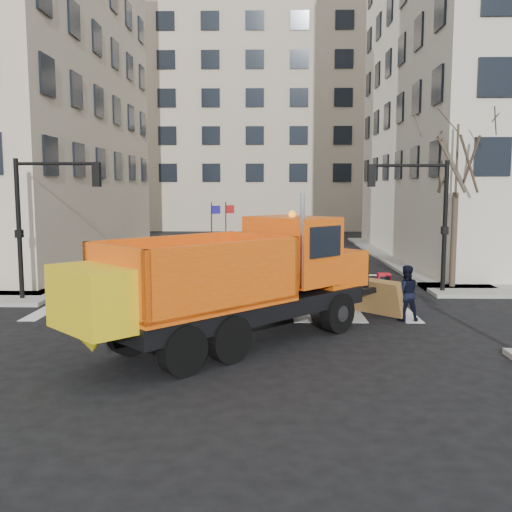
{
  "coord_description": "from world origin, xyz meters",
  "views": [
    {
      "loc": [
        1.38,
        -13.64,
        4.31
      ],
      "look_at": [
        1.02,
        2.5,
        2.38
      ],
      "focal_mm": 40.0,
      "sensor_mm": 36.0,
      "label": 1
    }
  ],
  "objects_px": {
    "worker": "(91,280)",
    "newspaper_box": "(384,288)",
    "cop_c": "(330,282)",
    "cop_b": "(406,293)",
    "plow_truck": "(234,278)",
    "cop_a": "(316,282)"
  },
  "relations": [
    {
      "from": "worker",
      "to": "newspaper_box",
      "type": "xyz_separation_m",
      "value": [
        10.64,
        -0.04,
        -0.25
      ]
    },
    {
      "from": "cop_c",
      "to": "newspaper_box",
      "type": "xyz_separation_m",
      "value": [
        1.89,
        -0.24,
        -0.17
      ]
    },
    {
      "from": "worker",
      "to": "newspaper_box",
      "type": "distance_m",
      "value": 10.65
    },
    {
      "from": "cop_b",
      "to": "newspaper_box",
      "type": "bearing_deg",
      "value": -82.18
    },
    {
      "from": "cop_c",
      "to": "worker",
      "type": "height_order",
      "value": "worker"
    },
    {
      "from": "plow_truck",
      "to": "cop_c",
      "type": "xyz_separation_m",
      "value": [
        3.21,
        5.31,
        -0.98
      ]
    },
    {
      "from": "worker",
      "to": "plow_truck",
      "type": "bearing_deg",
      "value": -58.24
    },
    {
      "from": "plow_truck",
      "to": "worker",
      "type": "bearing_deg",
      "value": 92.22
    },
    {
      "from": "cop_a",
      "to": "worker",
      "type": "bearing_deg",
      "value": -39.37
    },
    {
      "from": "plow_truck",
      "to": "cop_c",
      "type": "distance_m",
      "value": 6.28
    },
    {
      "from": "cop_a",
      "to": "newspaper_box",
      "type": "bearing_deg",
      "value": 133.5
    },
    {
      "from": "plow_truck",
      "to": "cop_a",
      "type": "bearing_deg",
      "value": 18.09
    },
    {
      "from": "cop_c",
      "to": "worker",
      "type": "distance_m",
      "value": 8.75
    },
    {
      "from": "plow_truck",
      "to": "cop_a",
      "type": "distance_m",
      "value": 6.03
    },
    {
      "from": "newspaper_box",
      "to": "cop_a",
      "type": "bearing_deg",
      "value": 174.33
    },
    {
      "from": "plow_truck",
      "to": "cop_a",
      "type": "height_order",
      "value": "plow_truck"
    },
    {
      "from": "cop_b",
      "to": "newspaper_box",
      "type": "distance_m",
      "value": 2.07
    },
    {
      "from": "plow_truck",
      "to": "cop_b",
      "type": "xyz_separation_m",
      "value": [
        5.41,
        3.03,
        -0.94
      ]
    },
    {
      "from": "newspaper_box",
      "to": "cop_b",
      "type": "bearing_deg",
      "value": -81.42
    },
    {
      "from": "cop_a",
      "to": "cop_c",
      "type": "xyz_separation_m",
      "value": [
        0.53,
        0.0,
        -0.0
      ]
    },
    {
      "from": "cop_c",
      "to": "worker",
      "type": "xyz_separation_m",
      "value": [
        -8.75,
        -0.2,
        0.08
      ]
    },
    {
      "from": "plow_truck",
      "to": "cop_b",
      "type": "distance_m",
      "value": 6.27
    }
  ]
}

